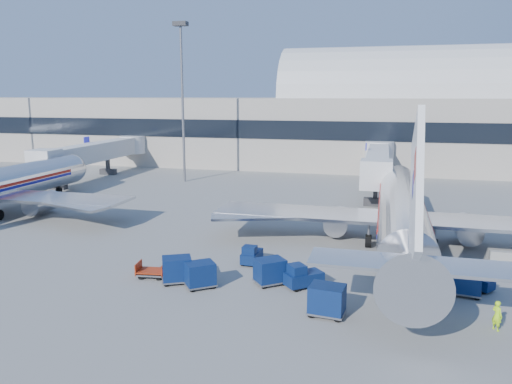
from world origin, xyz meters
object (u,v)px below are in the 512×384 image
(jetbridge_near, at_px, (378,160))
(cart_solo_far, at_px, (466,281))
(tug_lead, at_px, (302,276))
(cart_open_red, at_px, (152,272))
(cart_train_b, at_px, (200,274))
(jetbridge_mid, at_px, (99,152))
(cart_train_c, at_px, (177,269))
(tug_left, at_px, (251,255))
(tug_right, at_px, (475,279))
(mast_west, at_px, (182,79))
(airliner_main, at_px, (402,212))
(cart_train_a, at_px, (270,271))
(cart_solo_near, at_px, (327,300))
(barrier_near, at_px, (511,258))
(ramp_worker, at_px, (497,315))

(jetbridge_near, xyz_separation_m, cart_solo_far, (6.13, -36.15, -3.01))
(tug_lead, bearing_deg, cart_open_red, 144.55)
(cart_train_b, bearing_deg, tug_lead, -22.35)
(cart_open_red, bearing_deg, jetbridge_mid, 118.33)
(tug_lead, relative_size, cart_train_c, 1.09)
(tug_left, xyz_separation_m, cart_train_c, (-3.86, -5.04, 0.27))
(cart_solo_far, relative_size, cart_open_red, 1.01)
(tug_right, bearing_deg, cart_train_c, -130.33)
(tug_right, bearing_deg, mast_west, 173.72)
(jetbridge_mid, xyz_separation_m, cart_solo_far, (48.13, -36.15, -3.01))
(airliner_main, bearing_deg, cart_train_b, -135.52)
(tug_lead, height_order, cart_train_a, cart_train_a)
(cart_train_b, relative_size, cart_solo_near, 1.09)
(cart_solo_far, bearing_deg, cart_solo_near, -138.51)
(cart_open_red, bearing_deg, tug_left, 30.19)
(mast_west, xyz_separation_m, tug_lead, (23.47, -36.61, -14.05))
(tug_right, relative_size, cart_open_red, 1.11)
(airliner_main, distance_m, tug_left, 13.47)
(cart_train_a, distance_m, cart_solo_far, 12.53)
(jetbridge_near, height_order, cart_solo_far, jetbridge_near)
(cart_train_c, bearing_deg, cart_open_red, 140.73)
(jetbridge_near, height_order, tug_right, jetbridge_near)
(cart_solo_far, bearing_deg, cart_open_red, -165.30)
(airliner_main, xyz_separation_m, cart_train_a, (-8.73, -11.12, -1.99))
(tug_lead, distance_m, cart_open_red, 10.51)
(tug_left, bearing_deg, cart_train_b, 163.02)
(tug_lead, bearing_deg, cart_train_a, 140.19)
(airliner_main, xyz_separation_m, jetbridge_near, (-2.40, 26.30, 1.00))
(airliner_main, height_order, cart_solo_far, airliner_main)
(cart_solo_near, bearing_deg, mast_west, 128.99)
(tug_right, distance_m, cart_solo_near, 11.11)
(jetbridge_near, relative_size, jetbridge_mid, 1.00)
(airliner_main, distance_m, jetbridge_near, 26.43)
(barrier_near, distance_m, cart_train_b, 23.47)
(jetbridge_mid, relative_size, cart_train_a, 10.98)
(cart_open_red, bearing_deg, cart_train_a, -1.63)
(cart_solo_far, bearing_deg, cart_train_c, -163.22)
(barrier_near, xyz_separation_m, tug_left, (-19.04, -4.87, 0.23))
(tug_right, height_order, cart_train_b, cart_train_b)
(tug_lead, xyz_separation_m, cart_train_a, (-2.20, -0.01, 0.20))
(mast_west, bearing_deg, cart_solo_near, -57.81)
(barrier_near, bearing_deg, tug_left, -165.65)
(jetbridge_mid, xyz_separation_m, tug_lead, (37.87, -37.42, -3.19))
(cart_solo_far, bearing_deg, cart_train_a, -165.22)
(cart_train_b, bearing_deg, jetbridge_mid, 91.60)
(jetbridge_near, bearing_deg, cart_solo_near, -92.85)
(cart_train_c, height_order, cart_open_red, cart_train_c)
(barrier_near, distance_m, cart_solo_near, 17.71)
(barrier_near, bearing_deg, jetbridge_mid, 151.20)
(jetbridge_mid, distance_m, ramp_worker, 63.94)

